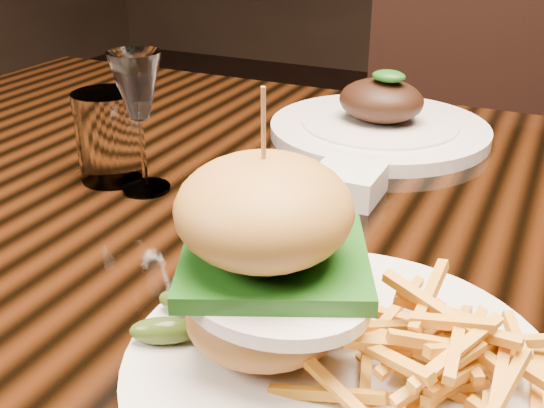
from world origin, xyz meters
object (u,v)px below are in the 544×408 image
at_px(wine_glass, 137,92).
at_px(burger_plate, 330,314).
at_px(chair_far, 458,140).
at_px(dining_table, 361,281).
at_px(far_dish, 379,123).

bearing_deg(wine_glass, burger_plate, -34.33).
distance_m(wine_glass, chair_far, 1.00).
height_order(burger_plate, wine_glass, burger_plate).
distance_m(dining_table, chair_far, 0.90).
height_order(burger_plate, far_dish, burger_plate).
bearing_deg(far_dish, chair_far, 88.40).
relative_size(wine_glass, chair_far, 0.17).
xyz_separation_m(burger_plate, chair_far, (-0.09, 1.13, -0.26)).
relative_size(burger_plate, wine_glass, 1.91).
height_order(dining_table, burger_plate, burger_plate).
height_order(dining_table, chair_far, chair_far).
distance_m(burger_plate, far_dish, 0.51).
bearing_deg(burger_plate, wine_glass, 133.49).
bearing_deg(dining_table, far_dish, 103.82).
relative_size(dining_table, chair_far, 1.68).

